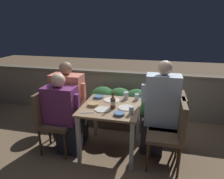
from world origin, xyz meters
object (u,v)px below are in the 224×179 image
at_px(person_coral_top, 70,103).
at_px(beer_bottle, 113,102).
at_px(chair_left_near, 51,116).
at_px(chair_right_near, 173,129).
at_px(person_purple_stripe, 64,115).
at_px(potted_plant, 56,101).
at_px(chair_left_far, 59,107).
at_px(person_blue_shirt, 159,109).
at_px(chair_right_far, 173,119).

height_order(person_coral_top, beer_bottle, person_coral_top).
distance_m(chair_left_near, chair_right_near, 1.69).
relative_size(person_purple_stripe, potted_plant, 1.56).
distance_m(chair_left_far, beer_bottle, 0.98).
height_order(chair_left_far, chair_right_near, same).
relative_size(chair_left_near, beer_bottle, 4.09).
xyz_separation_m(person_purple_stripe, person_coral_top, (-0.03, 0.30, 0.05)).
relative_size(chair_left_near, potted_plant, 1.20).
bearing_deg(person_coral_top, person_purple_stripe, -84.13).
bearing_deg(person_purple_stripe, potted_plant, 125.55).
xyz_separation_m(person_purple_stripe, person_blue_shirt, (1.31, 0.28, 0.09)).
distance_m(person_purple_stripe, potted_plant, 0.90).
bearing_deg(chair_left_near, potted_plant, 113.34).
xyz_separation_m(person_purple_stripe, chair_right_far, (1.51, 0.28, -0.04)).
height_order(chair_left_near, chair_left_far, same).
relative_size(beer_bottle, potted_plant, 0.29).
bearing_deg(chair_right_near, person_blue_shirt, 123.95).
relative_size(chair_left_near, person_purple_stripe, 0.77).
distance_m(chair_left_near, chair_right_far, 1.74).
height_order(person_purple_stripe, potted_plant, person_purple_stripe).
xyz_separation_m(person_purple_stripe, beer_bottle, (0.69, 0.09, 0.22)).
height_order(chair_right_far, person_blue_shirt, person_blue_shirt).
relative_size(chair_left_far, chair_right_far, 1.00).
relative_size(person_coral_top, beer_bottle, 5.73).
relative_size(person_coral_top, potted_plant, 1.69).
distance_m(chair_left_far, chair_right_far, 1.74).
distance_m(chair_left_far, person_blue_shirt, 1.55).
distance_m(chair_right_far, beer_bottle, 0.87).
bearing_deg(chair_right_near, chair_left_far, 170.45).
bearing_deg(beer_bottle, person_purple_stripe, -172.36).
xyz_separation_m(chair_left_far, person_coral_top, (0.20, -0.00, 0.09)).
bearing_deg(chair_left_far, person_purple_stripe, -52.31).
distance_m(person_coral_top, chair_right_near, 1.55).
distance_m(person_coral_top, chair_right_far, 1.54).
bearing_deg(beer_bottle, chair_left_far, 167.33).
bearing_deg(potted_plant, person_purple_stripe, -54.45).
bearing_deg(chair_right_near, person_coral_top, 169.20).
bearing_deg(chair_left_far, potted_plant, 123.95).
bearing_deg(chair_left_far, chair_right_near, -9.55).
distance_m(chair_left_far, potted_plant, 0.52).
bearing_deg(potted_plant, person_blue_shirt, -13.73).
distance_m(chair_left_near, beer_bottle, 0.94).
distance_m(person_purple_stripe, person_coral_top, 0.31).
relative_size(person_purple_stripe, beer_bottle, 5.28).
bearing_deg(person_purple_stripe, beer_bottle, 7.64).
relative_size(chair_left_far, person_coral_top, 0.71).
height_order(person_coral_top, chair_right_near, person_coral_top).
relative_size(person_purple_stripe, chair_left_far, 1.29).
bearing_deg(chair_right_far, chair_left_near, -170.74).
xyz_separation_m(person_coral_top, chair_right_far, (1.54, -0.02, -0.09)).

